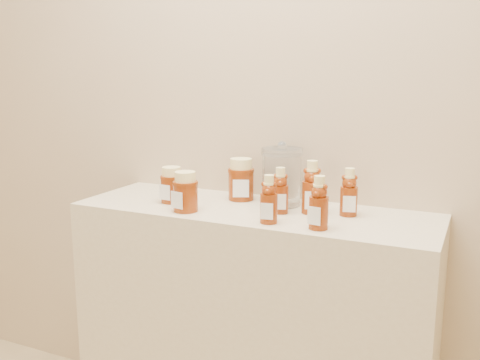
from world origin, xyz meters
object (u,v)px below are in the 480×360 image
at_px(display_table, 252,334).
at_px(bear_bottle_back_left, 280,187).
at_px(bear_bottle_front_left, 269,196).
at_px(glass_canister, 282,174).
at_px(honey_jar_left, 172,185).

height_order(display_table, bear_bottle_back_left, bear_bottle_back_left).
bearing_deg(bear_bottle_front_left, bear_bottle_back_left, 85.50).
xyz_separation_m(display_table, glass_canister, (0.06, 0.09, 0.56)).
distance_m(display_table, bear_bottle_front_left, 0.56).
relative_size(bear_bottle_back_left, honey_jar_left, 1.35).
bearing_deg(display_table, bear_bottle_front_left, -50.66).
height_order(bear_bottle_front_left, honey_jar_left, bear_bottle_front_left).
distance_m(bear_bottle_back_left, bear_bottle_front_left, 0.12).
xyz_separation_m(bear_bottle_front_left, glass_canister, (-0.04, 0.22, 0.02)).
relative_size(honey_jar_left, glass_canister, 0.59).
relative_size(bear_bottle_back_left, bear_bottle_front_left, 1.01).
bearing_deg(display_table, bear_bottle_back_left, -5.38).
relative_size(bear_bottle_front_left, glass_canister, 0.78).
bearing_deg(bear_bottle_back_left, glass_canister, 86.73).
bearing_deg(glass_canister, display_table, -125.35).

